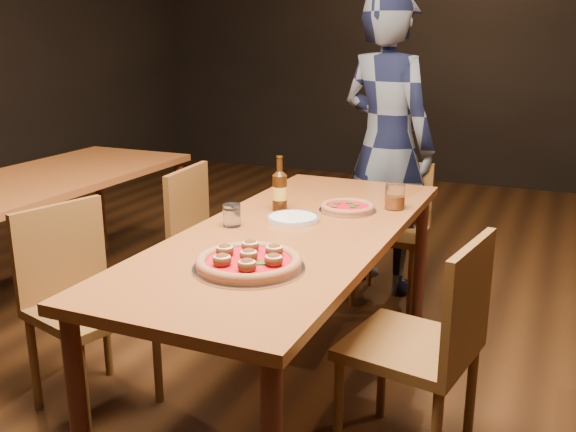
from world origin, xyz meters
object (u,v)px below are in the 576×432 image
at_px(chair_end, 390,232).
at_px(water_glass, 232,215).
at_px(chair_main_e, 409,344).
at_px(table_main, 293,246).
at_px(pizza_margherita, 348,207).
at_px(amber_glass, 395,197).
at_px(plate_stack, 293,219).
at_px(chair_main_sw, 224,250).
at_px(beer_bottle, 280,192).
at_px(diner, 387,145).
at_px(pizza_meatball, 249,261).
at_px(table_left, 34,191).
at_px(chair_main_nw, 92,308).

bearing_deg(chair_end, water_glass, -106.70).
bearing_deg(water_glass, chair_main_e, -12.66).
bearing_deg(table_main, pizza_margherita, 72.33).
height_order(chair_main_e, amber_glass, chair_main_e).
distance_m(chair_end, plate_stack, 1.13).
distance_m(chair_main_sw, chair_end, 1.02).
height_order(plate_stack, beer_bottle, beer_bottle).
bearing_deg(amber_glass, chair_main_sw, -174.66).
height_order(chair_main_e, diner, diner).
bearing_deg(pizza_margherita, diner, 95.59).
distance_m(pizza_meatball, water_glass, 0.52).
bearing_deg(table_left, water_glass, -13.84).
distance_m(chair_main_nw, chair_main_sw, 0.84).
xyz_separation_m(chair_main_e, water_glass, (-0.81, 0.18, 0.34)).
relative_size(table_main, chair_main_sw, 2.20).
distance_m(table_left, water_glass, 1.50).
distance_m(chair_main_e, plate_stack, 0.76).
xyz_separation_m(table_main, chair_main_sw, (-0.56, 0.40, -0.22)).
height_order(pizza_margherita, diner, diner).
height_order(chair_main_nw, pizza_margherita, chair_main_nw).
height_order(water_glass, diner, diner).
height_order(pizza_meatball, pizza_margherita, pizza_meatball).
distance_m(chair_main_nw, water_glass, 0.69).
relative_size(table_main, water_glass, 21.51).
distance_m(pizza_margherita, beer_bottle, 0.32).
bearing_deg(pizza_meatball, chair_main_sw, 124.02).
bearing_deg(chair_main_sw, plate_stack, -124.43).
height_order(chair_main_e, plate_stack, chair_main_e).
bearing_deg(chair_end, amber_glass, -75.01).
xyz_separation_m(beer_bottle, diner, (0.19, 1.14, 0.05)).
bearing_deg(diner, chair_main_e, 132.56).
xyz_separation_m(chair_main_e, amber_glass, (-0.26, 0.72, 0.35)).
bearing_deg(chair_main_nw, beer_bottle, -23.40).
bearing_deg(table_main, water_glass, -167.31).
bearing_deg(water_glass, pizza_meatball, -55.27).
relative_size(chair_main_e, diner, 0.51).
distance_m(pizza_meatball, diner, 1.87).
bearing_deg(chair_main_nw, water_glass, -36.01).
bearing_deg(chair_main_nw, chair_main_e, -66.10).
bearing_deg(amber_glass, beer_bottle, -153.32).
bearing_deg(chair_main_nw, table_left, 69.45).
bearing_deg(amber_glass, table_left, -174.74).
bearing_deg(chair_main_sw, amber_glass, -89.14).
bearing_deg(water_glass, table_main, 12.69).
bearing_deg(table_left, table_main, -10.01).
relative_size(chair_main_sw, beer_bottle, 3.73).
bearing_deg(chair_end, chair_main_sw, -131.16).
distance_m(table_main, chair_main_e, 0.64).
distance_m(pizza_margherita, water_glass, 0.56).
height_order(table_left, chair_main_nw, chair_main_nw).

